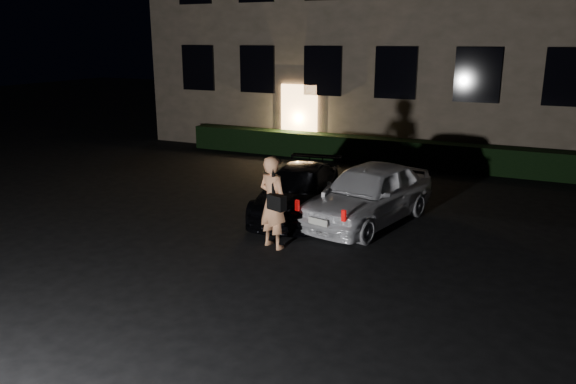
% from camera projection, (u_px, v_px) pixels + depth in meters
% --- Properties ---
extents(ground, '(80.00, 80.00, 0.00)m').
position_uv_depth(ground, '(227.00, 281.00, 9.81)').
color(ground, black).
rests_on(ground, ground).
extents(hedge, '(15.00, 0.70, 0.85)m').
position_uv_depth(hedge, '(388.00, 152.00, 18.87)').
color(hedge, black).
rests_on(hedge, ground).
extents(sedan, '(2.18, 4.12, 1.14)m').
position_uv_depth(sedan, '(298.00, 191.00, 13.43)').
color(sedan, black).
rests_on(sedan, ground).
extents(hatch, '(2.49, 4.29, 1.37)m').
position_uv_depth(hatch, '(368.00, 193.00, 12.79)').
color(hatch, white).
rests_on(hatch, ground).
extents(man, '(0.80, 0.67, 1.89)m').
position_uv_depth(man, '(273.00, 202.00, 11.17)').
color(man, '#FFAB74').
rests_on(man, ground).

